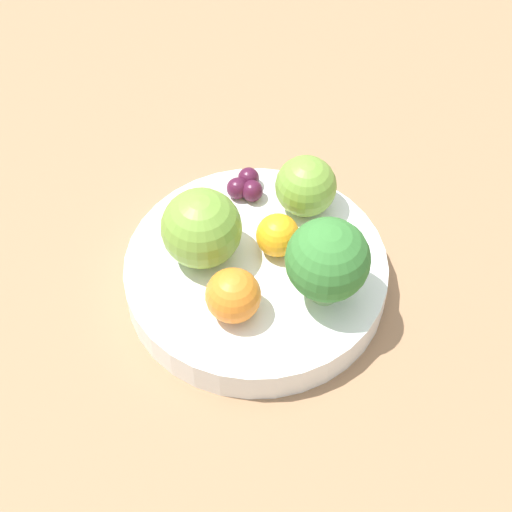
{
  "coord_description": "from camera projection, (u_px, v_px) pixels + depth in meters",
  "views": [
    {
      "loc": [
        0.3,
        -0.27,
        0.58
      ],
      "look_at": [
        0.0,
        0.0,
        0.06
      ],
      "focal_mm": 60.0,
      "sensor_mm": 36.0,
      "label": 1
    }
  ],
  "objects": [
    {
      "name": "bowl",
      "position": [
        256.0,
        275.0,
        0.68
      ],
      "size": [
        0.21,
        0.21,
        0.03
      ],
      "color": "white",
      "rests_on": "table_surface"
    },
    {
      "name": "broccoli",
      "position": [
        328.0,
        261.0,
        0.62
      ],
      "size": [
        0.06,
        0.06,
        0.07
      ],
      "color": "#99C17A",
      "rests_on": "bowl"
    },
    {
      "name": "ground_plane",
      "position": [
        256.0,
        300.0,
        0.71
      ],
      "size": [
        6.0,
        6.0,
        0.0
      ],
      "primitive_type": "plane",
      "color": "gray"
    },
    {
      "name": "orange_front",
      "position": [
        233.0,
        296.0,
        0.62
      ],
      "size": [
        0.04,
        0.04,
        0.04
      ],
      "color": "orange",
      "rests_on": "bowl"
    },
    {
      "name": "apple_red",
      "position": [
        306.0,
        186.0,
        0.68
      ],
      "size": [
        0.05,
        0.05,
        0.05
      ],
      "color": "olive",
      "rests_on": "bowl"
    },
    {
      "name": "orange_back",
      "position": [
        280.0,
        237.0,
        0.66
      ],
      "size": [
        0.03,
        0.03,
        0.03
      ],
      "color": "orange",
      "rests_on": "bowl"
    },
    {
      "name": "table_surface",
      "position": [
        256.0,
        293.0,
        0.7
      ],
      "size": [
        1.2,
        1.2,
        0.02
      ],
      "color": "#936D4C",
      "rests_on": "ground_plane"
    },
    {
      "name": "apple_green",
      "position": [
        201.0,
        228.0,
        0.65
      ],
      "size": [
        0.06,
        0.06,
        0.06
      ],
      "color": "olive",
      "rests_on": "bowl"
    },
    {
      "name": "grape_cluster",
      "position": [
        246.0,
        186.0,
        0.71
      ],
      "size": [
        0.03,
        0.03,
        0.02
      ],
      "color": "#47142D",
      "rests_on": "bowl"
    }
  ]
}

